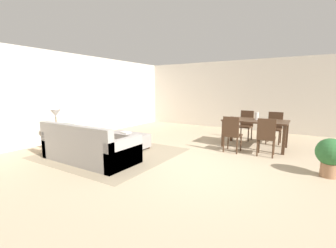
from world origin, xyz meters
TOP-DOWN VIEW (x-y plane):
  - ground_plane at (0.00, 0.00)m, footprint 10.80×10.80m
  - wall_back at (0.00, 5.00)m, footprint 9.00×0.12m
  - wall_left at (-4.50, 0.50)m, footprint 0.12×11.00m
  - area_rug at (-2.12, -0.24)m, footprint 3.00×2.80m
  - couch at (-2.11, -0.93)m, footprint 2.18×0.99m
  - ottoman_table at (-2.12, 0.40)m, footprint 1.17×0.50m
  - side_table at (-3.50, -0.79)m, footprint 0.40×0.40m
  - table_lamp at (-3.50, -0.79)m, footprint 0.26×0.26m
  - dining_table at (0.78, 2.29)m, footprint 1.63×0.92m
  - dining_chair_near_left at (0.40, 1.43)m, footprint 0.41×0.41m
  - dining_chair_near_right at (1.19, 1.50)m, footprint 0.42×0.42m
  - dining_chair_far_left at (0.35, 3.12)m, footprint 0.43×0.43m
  - dining_chair_far_right at (1.18, 3.11)m, footprint 0.41×0.41m
  - vase_centerpiece at (0.81, 2.32)m, footprint 0.10×0.10m
  - book_on_ottoman at (-2.19, 0.37)m, footprint 0.28×0.23m
  - potted_plant at (2.40, 0.75)m, footprint 0.49×0.49m

SIDE VIEW (x-z plane):
  - ground_plane at x=0.00m, z-range 0.00..0.00m
  - area_rug at x=-2.12m, z-range 0.00..0.01m
  - ottoman_table at x=-2.12m, z-range 0.03..0.44m
  - couch at x=-2.11m, z-range -0.14..0.72m
  - potted_plant at x=2.40m, z-range 0.06..0.78m
  - book_on_ottoman at x=-2.19m, z-range 0.41..0.44m
  - side_table at x=-3.50m, z-range 0.16..0.72m
  - dining_chair_near_left at x=0.40m, z-range 0.06..0.98m
  - dining_chair_near_right at x=1.19m, z-range 0.06..0.98m
  - dining_chair_far_left at x=0.35m, z-range 0.06..0.98m
  - dining_chair_far_right at x=1.18m, z-range 0.06..0.98m
  - dining_table at x=0.78m, z-range 0.29..1.05m
  - vase_centerpiece at x=0.81m, z-range 0.76..0.97m
  - table_lamp at x=-3.50m, z-range 0.70..1.23m
  - wall_back at x=0.00m, z-range 0.00..2.70m
  - wall_left at x=-4.50m, z-range 0.00..2.70m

